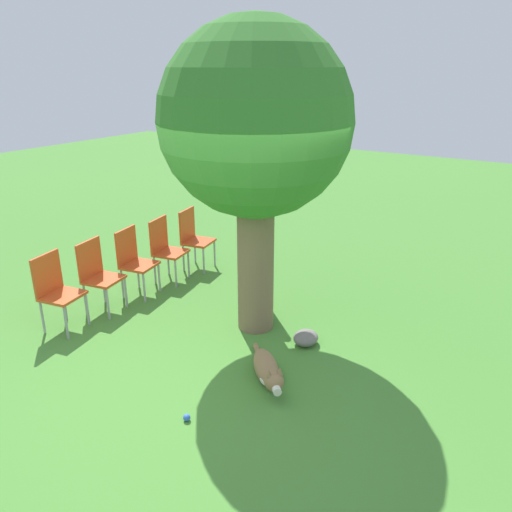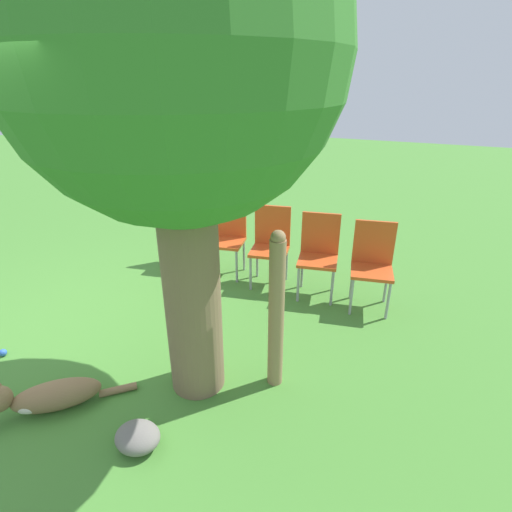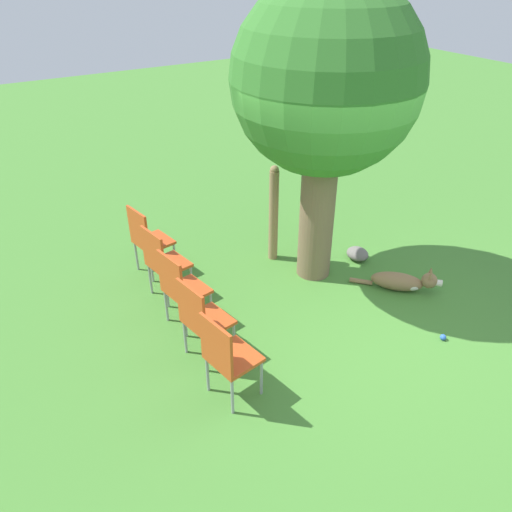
{
  "view_description": "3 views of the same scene",
  "coord_description": "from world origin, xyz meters",
  "px_view_note": "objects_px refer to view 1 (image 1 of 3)",
  "views": [
    {
      "loc": [
        3.05,
        -3.56,
        3.08
      ],
      "look_at": [
        0.05,
        1.18,
        0.93
      ],
      "focal_mm": 35.0,
      "sensor_mm": 36.0,
      "label": 1
    },
    {
      "loc": [
        2.33,
        2.63,
        2.38
      ],
      "look_at": [
        -1.16,
        1.13,
        0.66
      ],
      "focal_mm": 28.0,
      "sensor_mm": 36.0,
      "label": 2
    },
    {
      "loc": [
        -3.49,
        -3.27,
        3.74
      ],
      "look_at": [
        -0.92,
        0.97,
        0.66
      ],
      "focal_mm": 35.0,
      "sensor_mm": 36.0,
      "label": 3
    }
  ],
  "objects_px": {
    "red_chair_0": "(56,287)",
    "red_chair_3": "(165,246)",
    "red_chair_1": "(97,272)",
    "fence_post": "(263,256)",
    "tennis_ball": "(187,417)",
    "oak_tree": "(256,125)",
    "red_chair_2": "(134,258)",
    "dog": "(268,370)",
    "red_chair_4": "(193,235)"
  },
  "relations": [
    {
      "from": "fence_post",
      "to": "red_chair_3",
      "type": "distance_m",
      "value": 1.66
    },
    {
      "from": "oak_tree",
      "to": "red_chair_4",
      "type": "distance_m",
      "value": 2.9
    },
    {
      "from": "red_chair_1",
      "to": "red_chair_3",
      "type": "relative_size",
      "value": 1.0
    },
    {
      "from": "red_chair_2",
      "to": "dog",
      "type": "bearing_deg",
      "value": -27.1
    },
    {
      "from": "dog",
      "to": "tennis_ball",
      "type": "height_order",
      "value": "dog"
    },
    {
      "from": "red_chair_0",
      "to": "red_chair_2",
      "type": "height_order",
      "value": "same"
    },
    {
      "from": "red_chair_2",
      "to": "red_chair_1",
      "type": "bearing_deg",
      "value": -103.95
    },
    {
      "from": "fence_post",
      "to": "tennis_ball",
      "type": "distance_m",
      "value": 2.62
    },
    {
      "from": "dog",
      "to": "red_chair_1",
      "type": "relative_size",
      "value": 0.91
    },
    {
      "from": "dog",
      "to": "red_chair_1",
      "type": "distance_m",
      "value": 2.76
    },
    {
      "from": "dog",
      "to": "fence_post",
      "type": "xyz_separation_m",
      "value": [
        -0.99,
        1.52,
        0.57
      ]
    },
    {
      "from": "red_chair_1",
      "to": "red_chair_2",
      "type": "xyz_separation_m",
      "value": [
        0.04,
        0.61,
        0.0
      ]
    },
    {
      "from": "oak_tree",
      "to": "red_chair_1",
      "type": "relative_size",
      "value": 3.72
    },
    {
      "from": "red_chair_4",
      "to": "tennis_ball",
      "type": "height_order",
      "value": "red_chair_4"
    },
    {
      "from": "oak_tree",
      "to": "red_chair_0",
      "type": "xyz_separation_m",
      "value": [
        -2.03,
        -1.33,
        -1.91
      ]
    },
    {
      "from": "red_chair_0",
      "to": "red_chair_4",
      "type": "relative_size",
      "value": 1.0
    },
    {
      "from": "fence_post",
      "to": "red_chair_1",
      "type": "bearing_deg",
      "value": -142.73
    },
    {
      "from": "red_chair_2",
      "to": "red_chair_4",
      "type": "height_order",
      "value": "same"
    },
    {
      "from": "oak_tree",
      "to": "tennis_ball",
      "type": "height_order",
      "value": "oak_tree"
    },
    {
      "from": "red_chair_2",
      "to": "oak_tree",
      "type": "bearing_deg",
      "value": -6.99
    },
    {
      "from": "red_chair_4",
      "to": "fence_post",
      "type": "bearing_deg",
      "value": -28.14
    },
    {
      "from": "red_chair_0",
      "to": "red_chair_3",
      "type": "xyz_separation_m",
      "value": [
        0.12,
        1.83,
        0.0
      ]
    },
    {
      "from": "red_chair_1",
      "to": "red_chair_2",
      "type": "bearing_deg",
      "value": 76.05
    },
    {
      "from": "dog",
      "to": "fence_post",
      "type": "distance_m",
      "value": 1.9
    },
    {
      "from": "fence_post",
      "to": "tennis_ball",
      "type": "relative_size",
      "value": 20.25
    },
    {
      "from": "oak_tree",
      "to": "red_chair_3",
      "type": "height_order",
      "value": "oak_tree"
    },
    {
      "from": "red_chair_0",
      "to": "fence_post",
      "type": "bearing_deg",
      "value": 37.21
    },
    {
      "from": "red_chair_1",
      "to": "red_chair_2",
      "type": "relative_size",
      "value": 1.0
    },
    {
      "from": "tennis_ball",
      "to": "red_chair_2",
      "type": "bearing_deg",
      "value": 143.68
    },
    {
      "from": "red_chair_0",
      "to": "red_chair_1",
      "type": "relative_size",
      "value": 1.0
    },
    {
      "from": "red_chair_0",
      "to": "red_chair_2",
      "type": "distance_m",
      "value": 1.23
    },
    {
      "from": "oak_tree",
      "to": "red_chair_1",
      "type": "height_order",
      "value": "oak_tree"
    },
    {
      "from": "red_chair_1",
      "to": "tennis_ball",
      "type": "height_order",
      "value": "red_chair_1"
    },
    {
      "from": "red_chair_3",
      "to": "tennis_ball",
      "type": "relative_size",
      "value": 14.2
    },
    {
      "from": "dog",
      "to": "red_chair_4",
      "type": "distance_m",
      "value": 3.33
    },
    {
      "from": "red_chair_3",
      "to": "oak_tree",
      "type": "bearing_deg",
      "value": -24.91
    },
    {
      "from": "oak_tree",
      "to": "red_chair_2",
      "type": "height_order",
      "value": "oak_tree"
    },
    {
      "from": "red_chair_2",
      "to": "red_chair_0",
      "type": "bearing_deg",
      "value": -103.95
    },
    {
      "from": "fence_post",
      "to": "red_chair_1",
      "type": "xyz_separation_m",
      "value": [
        -1.73,
        -1.31,
        -0.14
      ]
    },
    {
      "from": "red_chair_4",
      "to": "tennis_ball",
      "type": "relative_size",
      "value": 14.2
    },
    {
      "from": "fence_post",
      "to": "red_chair_3",
      "type": "xyz_separation_m",
      "value": [
        -1.65,
        -0.09,
        -0.14
      ]
    },
    {
      "from": "red_chair_1",
      "to": "red_chair_3",
      "type": "height_order",
      "value": "same"
    },
    {
      "from": "red_chair_3",
      "to": "red_chair_2",
      "type": "bearing_deg",
      "value": -103.95
    },
    {
      "from": "red_chair_0",
      "to": "tennis_ball",
      "type": "relative_size",
      "value": 14.2
    },
    {
      "from": "dog",
      "to": "red_chair_2",
      "type": "bearing_deg",
      "value": -149.83
    },
    {
      "from": "dog",
      "to": "red_chair_0",
      "type": "bearing_deg",
      "value": -124.53
    },
    {
      "from": "oak_tree",
      "to": "red_chair_3",
      "type": "distance_m",
      "value": 2.75
    },
    {
      "from": "red_chair_1",
      "to": "red_chair_3",
      "type": "bearing_deg",
      "value": 76.05
    },
    {
      "from": "oak_tree",
      "to": "fence_post",
      "type": "relative_size",
      "value": 2.61
    },
    {
      "from": "red_chair_2",
      "to": "red_chair_3",
      "type": "distance_m",
      "value": 0.61
    }
  ]
}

